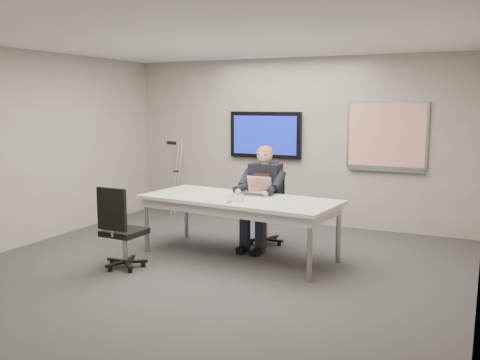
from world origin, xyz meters
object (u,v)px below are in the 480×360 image
at_px(office_chair_far, 267,222).
at_px(office_chair_near, 122,243).
at_px(seated_person, 260,207).
at_px(conference_table, 239,205).
at_px(laptop, 257,191).

xyz_separation_m(office_chair_far, office_chair_near, (-1.16, -1.89, 0.01)).
distance_m(office_chair_far, seated_person, 0.37).
distance_m(conference_table, office_chair_near, 1.59).
xyz_separation_m(office_chair_near, laptop, (1.22, 1.37, 0.54)).
xyz_separation_m(office_chair_near, seated_person, (1.16, 1.63, 0.26)).
bearing_deg(office_chair_far, seated_person, -90.02).
relative_size(office_chair_near, seated_person, 0.72).
bearing_deg(conference_table, laptop, 70.70).
bearing_deg(conference_table, seated_person, 88.46).
distance_m(conference_table, laptop, 0.35).
bearing_deg(office_chair_far, office_chair_near, -121.63).
height_order(conference_table, seated_person, seated_person).
xyz_separation_m(conference_table, office_chair_near, (-1.09, -1.09, -0.39)).
height_order(office_chair_far, seated_person, seated_person).
height_order(office_chair_far, office_chair_near, office_chair_near).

